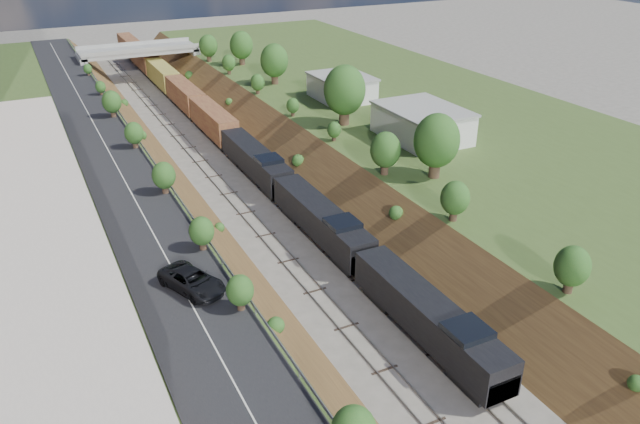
% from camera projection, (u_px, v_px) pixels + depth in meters
% --- Properties ---
extents(platform_right, '(44.00, 180.00, 5.00)m').
position_uv_depth(platform_right, '(441.00, 129.00, 96.05)').
color(platform_right, '#3E5623').
rests_on(platform_right, ground).
extents(embankment_left, '(10.00, 180.00, 10.00)m').
position_uv_depth(embankment_left, '(158.00, 196.00, 79.61)').
color(embankment_left, brown).
rests_on(embankment_left, ground).
extents(embankment_right, '(10.00, 180.00, 10.00)m').
position_uv_depth(embankment_right, '(313.00, 168.00, 88.37)').
color(embankment_right, brown).
rests_on(embankment_right, ground).
extents(rail_left_track, '(1.58, 180.00, 0.18)m').
position_uv_depth(rail_left_track, '(221.00, 184.00, 82.91)').
color(rail_left_track, gray).
rests_on(rail_left_track, ground).
extents(rail_right_track, '(1.58, 180.00, 0.18)m').
position_uv_depth(rail_right_track, '(257.00, 177.00, 84.99)').
color(rail_right_track, gray).
rests_on(rail_right_track, ground).
extents(road, '(8.00, 180.00, 0.10)m').
position_uv_depth(road, '(116.00, 165.00, 75.60)').
color(road, black).
rests_on(road, platform_left).
extents(guardrail, '(0.10, 171.00, 0.70)m').
position_uv_depth(guardrail, '(150.00, 157.00, 76.86)').
color(guardrail, '#99999E').
rests_on(guardrail, platform_left).
extents(commercial_building, '(14.30, 62.30, 7.00)m').
position_uv_depth(commercial_building, '(2.00, 239.00, 51.37)').
color(commercial_building, maroon).
rests_on(commercial_building, platform_left).
extents(overpass, '(24.50, 8.30, 7.40)m').
position_uv_depth(overpass, '(139.00, 57.00, 131.82)').
color(overpass, gray).
rests_on(overpass, ground).
extents(white_building_near, '(9.00, 12.00, 4.00)m').
position_uv_depth(white_building_near, '(422.00, 124.00, 83.85)').
color(white_building_near, silver).
rests_on(white_building_near, platform_right).
extents(white_building_far, '(8.00, 10.00, 3.60)m').
position_uv_depth(white_building_far, '(342.00, 88.00, 101.47)').
color(white_building_far, silver).
rests_on(white_building_far, platform_right).
extents(tree_right_large, '(5.25, 5.25, 7.61)m').
position_uv_depth(tree_right_large, '(437.00, 141.00, 70.54)').
color(tree_right_large, '#473323').
rests_on(tree_right_large, platform_right).
extents(tree_left_crest, '(2.45, 2.45, 3.55)m').
position_uv_depth(tree_left_crest, '(267.00, 318.00, 43.96)').
color(tree_left_crest, '#473323').
rests_on(tree_left_crest, platform_left).
extents(freight_train, '(3.18, 144.56, 4.71)m').
position_uv_depth(freight_train, '(202.00, 110.00, 104.53)').
color(freight_train, black).
rests_on(freight_train, ground).
extents(suv, '(5.06, 6.87, 1.73)m').
position_uv_depth(suv, '(192.00, 281.00, 50.40)').
color(suv, black).
rests_on(suv, road).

